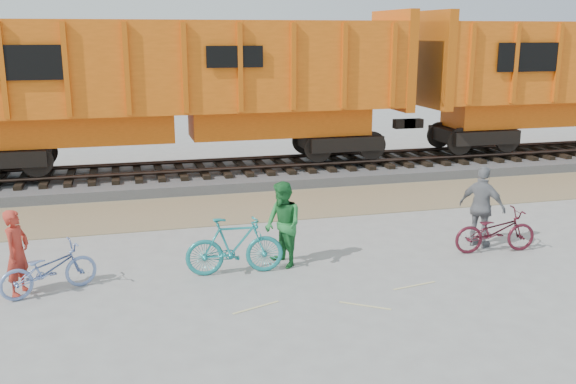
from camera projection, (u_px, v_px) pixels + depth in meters
name	position (u px, v px, depth m)	size (l,w,h in m)	color
ground	(300.00, 284.00, 11.78)	(120.00, 120.00, 0.00)	#9E9E99
gravel_strip	(244.00, 207.00, 16.93)	(120.00, 3.00, 0.02)	#99855F
ballast_bed	(223.00, 175.00, 20.18)	(120.00, 4.00, 0.30)	slate
track	(222.00, 164.00, 20.11)	(120.00, 2.60, 0.24)	black
hopper_car_center	(180.00, 84.00, 19.19)	(14.00, 3.13, 4.65)	black
bicycle_blue	(49.00, 269.00, 11.29)	(0.59, 1.70, 0.89)	#718AC3
bicycle_teal	(235.00, 246.00, 12.16)	(0.53, 1.87, 1.12)	teal
bicycle_maroon	(495.00, 231.00, 13.42)	(0.61, 1.76, 0.92)	#4D1521
person_solo	(17.00, 252.00, 11.18)	(0.56, 0.37, 1.54)	#B23023
person_man	(283.00, 225.00, 12.53)	(0.82, 0.64, 1.69)	#247736
person_woman	(482.00, 207.00, 13.67)	(1.03, 0.43, 1.76)	slate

